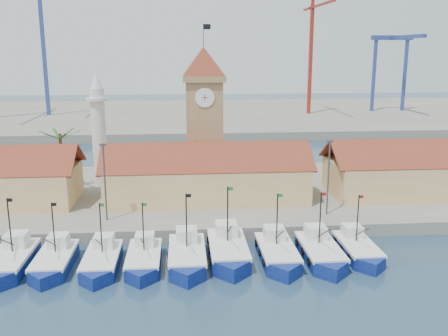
{
  "coord_description": "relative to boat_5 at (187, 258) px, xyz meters",
  "views": [
    {
      "loc": [
        -3.11,
        -43.8,
        20.69
      ],
      "look_at": [
        2.13,
        18.0,
        6.03
      ],
      "focal_mm": 40.0,
      "sensor_mm": 36.0,
      "label": 1
    }
  ],
  "objects": [
    {
      "name": "quay",
      "position": [
        2.87,
        21.89,
        -0.02
      ],
      "size": [
        140.0,
        32.0,
        1.5
      ],
      "primitive_type": "cube",
      "color": "gray",
      "rests_on": "ground"
    },
    {
      "name": "lamp_posts",
      "position": [
        3.37,
        9.89,
        5.7
      ],
      "size": [
        80.7,
        0.25,
        9.03
      ],
      "color": "#3F3F44",
      "rests_on": "quay"
    },
    {
      "name": "boat_7",
      "position": [
        9.07,
        0.03,
        -0.02
      ],
      "size": [
        3.5,
        9.58,
        7.25
      ],
      "color": "navy",
      "rests_on": "ground"
    },
    {
      "name": "ground",
      "position": [
        2.87,
        -2.11,
        -0.77
      ],
      "size": [
        400.0,
        400.0,
        0.0
      ],
      "primitive_type": "plane",
      "color": "#1B3349",
      "rests_on": "ground"
    },
    {
      "name": "hall_center",
      "position": [
        2.87,
        17.89,
        3.21
      ],
      "size": [
        27.04,
        10.13,
        7.61
      ],
      "color": "#E3BE7D",
      "rests_on": "quay"
    },
    {
      "name": "hall_right",
      "position": [
        34.87,
        17.89,
        3.21
      ],
      "size": [
        31.2,
        10.13,
        7.61
      ],
      "color": "#E3BE7D",
      "rests_on": "quay"
    },
    {
      "name": "boat_3",
      "position": [
        -8.29,
        -0.24,
        -0.07
      ],
      "size": [
        3.28,
        8.98,
        6.8
      ],
      "color": "navy",
      "rests_on": "ground"
    },
    {
      "name": "boat_2",
      "position": [
        -12.86,
        0.13,
        -0.06
      ],
      "size": [
        3.31,
        9.07,
        6.86
      ],
      "color": "navy",
      "rests_on": "ground"
    },
    {
      "name": "minaret",
      "position": [
        -12.13,
        25.89,
        8.96
      ],
      "size": [
        3.0,
        3.0,
        16.3
      ],
      "color": "silver",
      "rests_on": "quay"
    },
    {
      "name": "boat_9",
      "position": [
        17.54,
        0.52,
        -0.08
      ],
      "size": [
        3.25,
        8.91,
        6.74
      ],
      "color": "navy",
      "rests_on": "ground"
    },
    {
      "name": "boat_8",
      "position": [
        13.45,
        -0.09,
        -0.02
      ],
      "size": [
        3.53,
        9.67,
        7.32
      ],
      "color": "navy",
      "rests_on": "ground"
    },
    {
      "name": "clock_tower",
      "position": [
        2.87,
        23.89,
        11.19
      ],
      "size": [
        5.8,
        5.8,
        22.7
      ],
      "color": "#AB7F58",
      "rests_on": "quay"
    },
    {
      "name": "terminal",
      "position": [
        2.87,
        107.89,
        0.23
      ],
      "size": [
        240.0,
        80.0,
        2.0
      ],
      "primitive_type": "cube",
      "color": "gray",
      "rests_on": "ground"
    },
    {
      "name": "boat_4",
      "position": [
        -4.23,
        -0.15,
        -0.08
      ],
      "size": [
        3.24,
        8.87,
        6.71
      ],
      "color": "navy",
      "rests_on": "ground"
    },
    {
      "name": "gantry",
      "position": [
        64.87,
        104.54,
        19.27
      ],
      "size": [
        13.0,
        22.0,
        23.2
      ],
      "color": "navy",
      "rests_on": "terminal"
    },
    {
      "name": "crane_blue_near",
      "position": [
        -39.69,
        104.76,
        25.24
      ],
      "size": [
        1.0,
        30.96,
        43.53
      ],
      "color": "navy",
      "rests_on": "terminal"
    },
    {
      "name": "boat_1",
      "position": [
        -17.01,
        0.25,
        -0.01
      ],
      "size": [
        3.57,
        9.77,
        7.39
      ],
      "color": "navy",
      "rests_on": "ground"
    },
    {
      "name": "palm_tree",
      "position": [
        -17.13,
        23.89,
        5.47
      ],
      "size": [
        5.6,
        5.03,
        8.39
      ],
      "color": "brown",
      "rests_on": "quay"
    },
    {
      "name": "boat_5",
      "position": [
        0.0,
        0.0,
        0.0
      ],
      "size": [
        3.61,
        9.89,
        7.48
      ],
      "color": "navy",
      "rests_on": "ground"
    },
    {
      "name": "boat_6",
      "position": [
        4.18,
        0.96,
        0.04
      ],
      "size": [
        3.78,
        10.35,
        7.83
      ],
      "color": "navy",
      "rests_on": "ground"
    },
    {
      "name": "crane_red_right",
      "position": [
        38.2,
        101.54,
        22.72
      ],
      "size": [
        1.0,
        31.72,
        38.86
      ],
      "color": "maroon",
      "rests_on": "terminal"
    }
  ]
}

